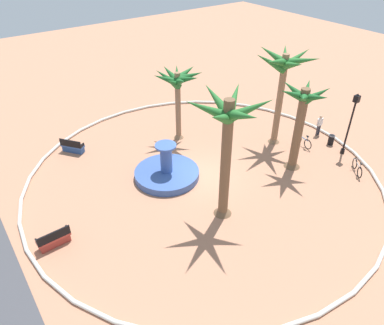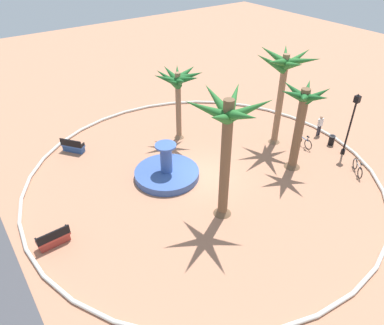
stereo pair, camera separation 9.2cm
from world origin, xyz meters
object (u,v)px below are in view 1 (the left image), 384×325
at_px(palm_tree_mid_plaza, 178,84).
at_px(lamppost, 351,120).
at_px(bicycle_red_frame, 357,168).
at_px(palm_tree_near_fountain, 301,113).
at_px(palm_tree_far_side, 227,133).
at_px(bicycle_by_lamppost, 303,141).
at_px(bench_east, 73,147).
at_px(palm_tree_by_curb, 283,73).
at_px(bench_west, 54,240).
at_px(trash_bin, 331,140).
at_px(person_cyclist_helmet, 319,124).
at_px(fountain, 167,173).

relative_size(palm_tree_mid_plaza, lamppost, 1.19).
bearing_deg(bicycle_red_frame, palm_tree_mid_plaza, 32.94).
distance_m(lamppost, bicycle_red_frame, 3.17).
distance_m(palm_tree_near_fountain, bicycle_red_frame, 5.24).
distance_m(palm_tree_far_side, bicycle_by_lamppost, 10.44).
bearing_deg(palm_tree_mid_plaza, bench_east, 69.18).
relative_size(bench_east, bicycle_by_lamppost, 0.93).
distance_m(palm_tree_by_curb, bench_west, 16.70).
height_order(palm_tree_mid_plaza, trash_bin, palm_tree_mid_plaza).
xyz_separation_m(bench_west, trash_bin, (-1.93, -19.00, 0.04)).
relative_size(palm_tree_by_curb, palm_tree_mid_plaza, 1.28).
distance_m(palm_tree_far_side, bench_west, 9.86).
relative_size(lamppost, person_cyclist_helmet, 2.75).
bearing_deg(bicycle_by_lamppost, palm_tree_far_side, 103.27).
relative_size(fountain, palm_tree_by_curb, 0.60).
bearing_deg(bench_east, bench_west, 153.56).
bearing_deg(bench_east, bicycle_red_frame, -133.45).
distance_m(bench_west, lamppost, 19.10).
bearing_deg(bench_east, bicycle_by_lamppost, -122.91).
bearing_deg(fountain, trash_bin, -106.90).
distance_m(palm_tree_mid_plaza, palm_tree_far_side, 8.64).
relative_size(palm_tree_far_side, person_cyclist_helmet, 4.39).
bearing_deg(bench_east, trash_bin, -122.73).
distance_m(palm_tree_far_side, person_cyclist_helmet, 12.20).
relative_size(palm_tree_mid_plaza, trash_bin, 7.11).
height_order(palm_tree_by_curb, bench_west, palm_tree_by_curb).
height_order(bench_west, bicycle_red_frame, bench_west).
distance_m(palm_tree_by_curb, bench_east, 14.84).
relative_size(palm_tree_far_side, trash_bin, 9.56).
bearing_deg(palm_tree_near_fountain, bench_east, 47.11).
xyz_separation_m(lamppost, bicycle_red_frame, (-1.92, 1.28, -2.17)).
xyz_separation_m(palm_tree_near_fountain, trash_bin, (0.28, -4.35, -3.42)).
relative_size(palm_tree_mid_plaza, bicycle_red_frame, 3.82).
height_order(palm_tree_mid_plaza, palm_tree_far_side, palm_tree_far_side).
height_order(palm_tree_by_curb, lamppost, palm_tree_by_curb).
distance_m(palm_tree_near_fountain, palm_tree_by_curb, 3.44).
bearing_deg(fountain, palm_tree_mid_plaza, -42.73).
distance_m(palm_tree_far_side, trash_bin, 11.84).
bearing_deg(trash_bin, person_cyclist_helmet, -14.27).
height_order(fountain, bench_west, fountain).
bearing_deg(fountain, bench_west, 101.74).
bearing_deg(fountain, person_cyclist_helmet, -100.01).
distance_m(palm_tree_mid_plaza, bench_west, 12.57).
distance_m(fountain, palm_tree_near_fountain, 8.80).
bearing_deg(bench_west, palm_tree_near_fountain, -98.60).
relative_size(palm_tree_near_fountain, bench_west, 3.47).
xyz_separation_m(palm_tree_near_fountain, palm_tree_far_side, (-0.81, 6.50, 1.19)).
height_order(palm_tree_near_fountain, palm_tree_mid_plaza, palm_tree_near_fountain).
height_order(palm_tree_near_fountain, bench_east, palm_tree_near_fountain).
height_order(palm_tree_mid_plaza, person_cyclist_helmet, palm_tree_mid_plaza).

